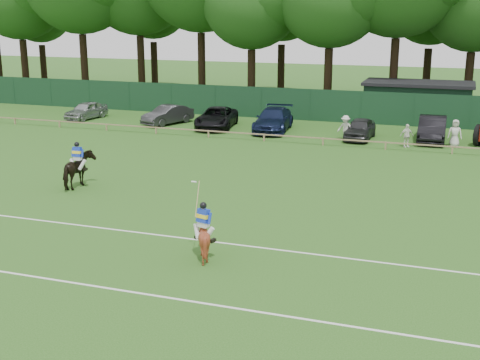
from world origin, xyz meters
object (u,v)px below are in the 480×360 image
at_px(sedan_navy, 273,120).
at_px(spectator_right, 455,134).
at_px(horse_dark, 78,170).
at_px(spectator_left, 345,128).
at_px(suv_black, 217,118).
at_px(hatch_grey, 360,129).
at_px(sedan_silver, 86,110).
at_px(estate_black, 432,129).
at_px(spectator_mid, 407,136).
at_px(horse_chestnut, 204,238).
at_px(sedan_grey, 168,115).
at_px(utility_shed, 418,101).

height_order(sedan_navy, spectator_right, spectator_right).
relative_size(horse_dark, spectator_left, 1.24).
bearing_deg(horse_dark, suv_black, -94.99).
bearing_deg(hatch_grey, spectator_right, -3.87).
xyz_separation_m(hatch_grey, spectator_left, (-0.87, -0.71, 0.14)).
relative_size(horse_dark, sedan_silver, 0.52).
distance_m(sedan_silver, spectator_left, 21.28).
xyz_separation_m(estate_black, spectator_mid, (-1.43, -2.69, -0.07)).
bearing_deg(sedan_navy, horse_chestnut, -85.12).
relative_size(sedan_grey, suv_black, 0.80).
height_order(horse_chestnut, sedan_silver, horse_chestnut).
distance_m(horse_dark, spectator_mid, 20.90).
xyz_separation_m(sedan_grey, spectator_mid, (18.07, -2.76, 0.03)).
distance_m(suv_black, sedan_navy, 4.34).
height_order(horse_dark, estate_black, horse_dark).
distance_m(horse_chestnut, sedan_silver, 31.74).
distance_m(sedan_silver, sedan_grey, 7.21).
height_order(sedan_silver, sedan_navy, sedan_navy).
distance_m(sedan_grey, utility_shed, 19.70).
relative_size(sedan_grey, spectator_left, 2.59).
distance_m(hatch_grey, spectator_right, 6.16).
height_order(sedan_navy, estate_black, estate_black).
xyz_separation_m(horse_dark, hatch_grey, (11.19, 16.83, -0.18)).
height_order(spectator_right, utility_shed, utility_shed).
distance_m(sedan_silver, spectator_mid, 25.44).
xyz_separation_m(hatch_grey, estate_black, (4.65, 1.00, 0.12)).
bearing_deg(sedan_navy, estate_black, -5.68).
bearing_deg(suv_black, hatch_grey, -13.72).
bearing_deg(hatch_grey, spectator_left, -138.43).
bearing_deg(horse_dark, spectator_left, -126.17).
height_order(horse_chestnut, hatch_grey, horse_chestnut).
bearing_deg(spectator_left, horse_dark, -114.99).
distance_m(sedan_navy, estate_black, 11.05).
relative_size(sedan_silver, sedan_navy, 0.72).
xyz_separation_m(sedan_silver, estate_black, (26.71, -0.11, 0.13)).
bearing_deg(spectator_right, estate_black, 127.15).
bearing_deg(horse_dark, horse_chestnut, 141.44).
relative_size(horse_dark, spectator_mid, 1.40).
bearing_deg(suv_black, horse_dark, -100.75).
distance_m(suv_black, spectator_right, 16.93).
xyz_separation_m(suv_black, utility_shed, (13.81, 8.38, 0.78)).
bearing_deg(sedan_silver, hatch_grey, 4.61).
relative_size(horse_chestnut, sedan_navy, 0.26).
bearing_deg(estate_black, sedan_silver, 178.54).
relative_size(sedan_silver, hatch_grey, 0.98).
distance_m(sedan_silver, suv_black, 11.33).
height_order(horse_chestnut, estate_black, estate_black).
bearing_deg(horse_dark, sedan_grey, -81.97).
bearing_deg(spectator_mid, sedan_grey, 140.44).
distance_m(horse_chestnut, spectator_right, 24.06).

